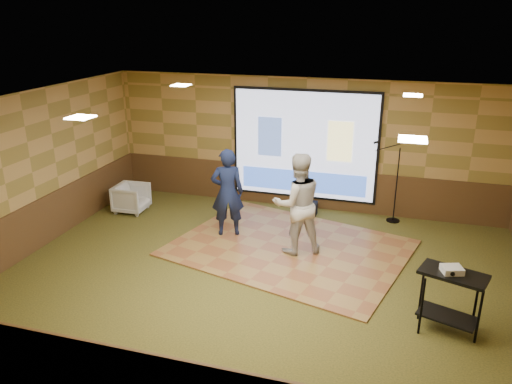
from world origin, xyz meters
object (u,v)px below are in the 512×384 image
(mic_stand, at_px, (392,200))
(duffel_bag, at_px, (306,208))
(projector_screen, at_px, (304,146))
(projector, at_px, (452,270))
(player_right, at_px, (297,204))
(av_table, at_px, (451,291))
(banquet_chair, at_px, (131,198))
(dance_floor, at_px, (289,248))
(player_left, at_px, (227,192))

(mic_stand, relative_size, duffel_bag, 3.73)
(projector_screen, distance_m, duffel_bag, 1.40)
(projector, bearing_deg, player_right, 126.61)
(av_table, distance_m, projector, 0.33)
(projector_screen, relative_size, player_right, 1.71)
(projector_screen, relative_size, banquet_chair, 4.71)
(projector_screen, xyz_separation_m, av_table, (2.96, -4.15, -0.82))
(projector_screen, height_order, av_table, projector_screen)
(dance_floor, bearing_deg, mic_stand, 47.12)
(av_table, relative_size, banquet_chair, 1.33)
(av_table, height_order, mic_stand, mic_stand)
(duffel_bag, bearing_deg, player_left, -130.61)
(projector_screen, xyz_separation_m, player_left, (-1.15, -1.96, -0.54))
(av_table, bearing_deg, player_left, 151.91)
(dance_floor, distance_m, duffel_bag, 1.81)
(dance_floor, distance_m, mic_stand, 2.73)
(projector_screen, distance_m, banquet_chair, 4.12)
(player_left, relative_size, projector, 6.62)
(player_right, xyz_separation_m, banquet_chair, (-4.07, 0.98, -0.68))
(player_left, distance_m, mic_stand, 3.64)
(player_left, bearing_deg, projector, 130.75)
(banquet_chair, bearing_deg, player_left, -105.19)
(banquet_chair, bearing_deg, av_table, -114.73)
(av_table, bearing_deg, projector, -175.98)
(dance_floor, bearing_deg, av_table, -34.99)
(player_right, bearing_deg, projector, 116.84)
(player_right, bearing_deg, av_table, 117.19)
(duffel_bag, bearing_deg, banquet_chair, -166.32)
(projector_screen, xyz_separation_m, player_right, (0.36, -2.34, -0.48))
(dance_floor, relative_size, player_right, 2.20)
(projector_screen, height_order, dance_floor, projector_screen)
(banquet_chair, bearing_deg, duffel_bag, -78.32)
(player_left, bearing_deg, av_table, 130.95)
(dance_floor, bearing_deg, duffel_bag, 90.74)
(projector, relative_size, mic_stand, 0.15)
(player_left, height_order, mic_stand, player_left)
(projector_screen, height_order, projector, projector_screen)
(projector, bearing_deg, player_left, 133.56)
(dance_floor, xyz_separation_m, mic_stand, (1.83, 1.97, 0.48))
(projector, height_order, banquet_chair, projector)
(player_right, bearing_deg, banquet_chair, -41.46)
(player_right, distance_m, projector, 3.14)
(dance_floor, distance_m, av_table, 3.43)
(projector_screen, height_order, banquet_chair, projector_screen)
(player_left, distance_m, duffel_bag, 2.18)
(mic_stand, bearing_deg, dance_floor, -113.81)
(projector_screen, relative_size, duffel_bag, 6.93)
(player_right, relative_size, duffel_bag, 4.04)
(player_right, height_order, mic_stand, player_right)
(dance_floor, relative_size, duffel_bag, 8.89)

